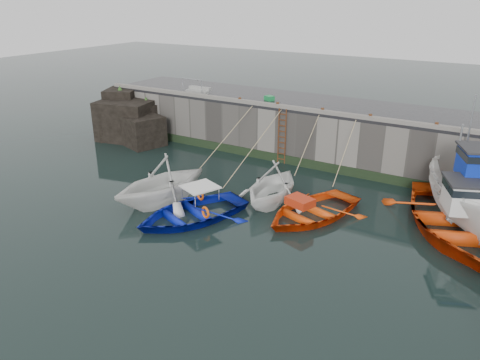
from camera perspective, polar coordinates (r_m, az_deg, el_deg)
The scene contains 24 objects.
ground at distance 18.50m, azimuth -3.35°, elevation -7.91°, with size 120.00×120.00×0.00m, color black.
quay_back at distance 28.31m, azimuth 11.12°, elevation 5.72°, with size 30.00×5.00×3.00m, color slate.
road_back at distance 27.93m, azimuth 11.35°, elevation 8.83°, with size 30.00×5.00×0.16m, color black.
kerb_back at distance 25.74m, azimuth 9.51°, elevation 8.28°, with size 30.00×0.30×0.20m, color slate.
algae_back at distance 26.43m, azimuth 8.95°, elevation 1.85°, with size 30.00×0.08×0.50m, color black.
rock_outcrop at distance 32.39m, azimuth -13.24°, elevation 7.13°, with size 5.85×4.24×3.41m.
ladder at distance 26.75m, azimuth 5.12°, elevation 5.30°, with size 0.51×0.08×3.20m.
boat_near_white at distance 22.39m, azimuth -9.42°, elevation -2.64°, with size 4.26×4.94×2.60m, color white.
boat_near_white_rope at distance 26.20m, azimuth -2.11°, elevation 1.35°, with size 0.04×5.97×3.10m, color tan, non-canonical shape.
boat_near_blue at distance 20.65m, azimuth -5.93°, elevation -4.64°, with size 3.71×5.20×1.08m, color #0B1BAC.
boat_near_blue_rope at distance 24.86m, azimuth 1.71°, elevation 0.20°, with size 0.04×6.58×3.10m, color tan, non-canonical shape.
boat_near_blacktrim at distance 22.13m, azimuth 3.85°, elevation -2.68°, with size 3.73×4.32×2.28m, color white.
boat_near_blacktrim_rope at distance 25.35m, azimuth 7.91°, elevation 0.43°, with size 0.04×3.75×3.10m, color tan, non-canonical shape.
boat_near_navy at distance 20.98m, azimuth 8.68°, elevation -4.34°, with size 3.66×5.12×1.06m, color #FF4F0D.
boat_near_navy_rope at distance 24.47m, azimuth 12.43°, elevation -0.70°, with size 0.04×4.05×3.10m, color tan, non-canonical shape.
boat_far_white at distance 22.06m, azimuth 25.94°, elevation -1.97°, with size 4.95×7.16×5.59m.
boat_far_orange at distance 21.24m, azimuth 24.79°, elevation -4.39°, with size 7.88×9.03×4.56m.
fish_crate at distance 28.57m, azimuth 3.59°, elevation 9.94°, with size 0.53×0.42×0.27m, color #17803B.
railing at distance 30.86m, azimuth -5.10°, elevation 10.91°, with size 1.60×1.05×1.00m.
bollard_a at distance 28.01m, azimuth -0.02°, elevation 9.75°, with size 0.18×0.18×0.28m, color #3F1E0F.
bollard_b at distance 26.82m, azimuth 4.61°, elevation 9.14°, with size 0.18×0.18×0.28m, color #3F1E0F.
bollard_c at distance 25.75m, azimuth 10.02°, elevation 8.34°, with size 0.18×0.18×0.28m, color #3F1E0F.
bollard_d at distance 24.96m, azimuth 15.59°, elevation 7.44°, with size 0.18×0.18×0.28m, color #3F1E0F.
bollard_e at distance 24.33m, azimuth 22.83°, elevation 6.17°, with size 0.18×0.18×0.28m, color #3F1E0F.
Camera 1 is at (9.25, -13.14, 9.17)m, focal length 35.00 mm.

